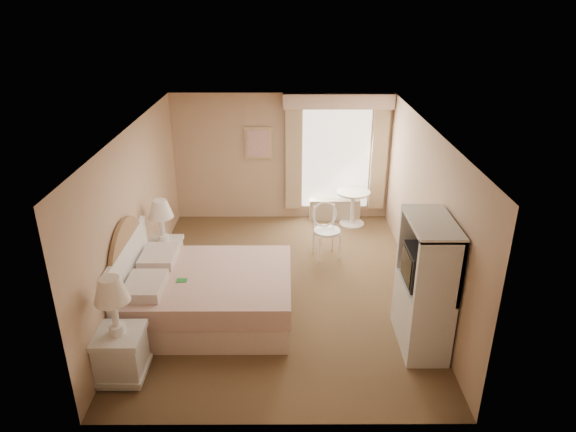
{
  "coord_description": "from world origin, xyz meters",
  "views": [
    {
      "loc": [
        0.08,
        -6.84,
        4.2
      ],
      "look_at": [
        0.11,
        0.3,
        1.08
      ],
      "focal_mm": 32.0,
      "sensor_mm": 36.0,
      "label": 1
    }
  ],
  "objects_px": {
    "nightstand_far": "(165,249)",
    "cafe_chair": "(326,226)",
    "bed": "(200,293)",
    "armoire": "(424,295)",
    "nightstand_near": "(119,343)",
    "round_table": "(353,202)"
  },
  "relations": [
    {
      "from": "nightstand_far",
      "to": "cafe_chair",
      "type": "bearing_deg",
      "value": 15.67
    },
    {
      "from": "nightstand_far",
      "to": "round_table",
      "type": "bearing_deg",
      "value": 31.95
    },
    {
      "from": "nightstand_far",
      "to": "armoire",
      "type": "height_order",
      "value": "armoire"
    },
    {
      "from": "bed",
      "to": "nightstand_far",
      "type": "height_order",
      "value": "bed"
    },
    {
      "from": "nightstand_far",
      "to": "cafe_chair",
      "type": "height_order",
      "value": "nightstand_far"
    },
    {
      "from": "cafe_chair",
      "to": "nightstand_near",
      "type": "bearing_deg",
      "value": -144.46
    },
    {
      "from": "nightstand_near",
      "to": "round_table",
      "type": "relative_size",
      "value": 1.94
    },
    {
      "from": "armoire",
      "to": "cafe_chair",
      "type": "bearing_deg",
      "value": 113.26
    },
    {
      "from": "bed",
      "to": "cafe_chair",
      "type": "bearing_deg",
      "value": 44.94
    },
    {
      "from": "cafe_chair",
      "to": "armoire",
      "type": "distance_m",
      "value": 2.67
    },
    {
      "from": "nightstand_far",
      "to": "cafe_chair",
      "type": "xyz_separation_m",
      "value": [
        2.6,
        0.73,
        0.06
      ]
    },
    {
      "from": "cafe_chair",
      "to": "armoire",
      "type": "xyz_separation_m",
      "value": [
        1.05,
        -2.45,
        0.17
      ]
    },
    {
      "from": "armoire",
      "to": "nightstand_near",
      "type": "bearing_deg",
      "value": -169.66
    },
    {
      "from": "nightstand_near",
      "to": "cafe_chair",
      "type": "distance_m",
      "value": 4.06
    },
    {
      "from": "bed",
      "to": "cafe_chair",
      "type": "distance_m",
      "value": 2.65
    },
    {
      "from": "bed",
      "to": "nightstand_near",
      "type": "distance_m",
      "value": 1.45
    },
    {
      "from": "bed",
      "to": "armoire",
      "type": "bearing_deg",
      "value": -11.31
    },
    {
      "from": "round_table",
      "to": "cafe_chair",
      "type": "distance_m",
      "value": 1.42
    },
    {
      "from": "nightstand_near",
      "to": "nightstand_far",
      "type": "relative_size",
      "value": 1.04
    },
    {
      "from": "nightstand_far",
      "to": "bed",
      "type": "bearing_deg",
      "value": -57.39
    },
    {
      "from": "nightstand_near",
      "to": "round_table",
      "type": "height_order",
      "value": "nightstand_near"
    },
    {
      "from": "nightstand_far",
      "to": "cafe_chair",
      "type": "relative_size",
      "value": 1.36
    }
  ]
}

